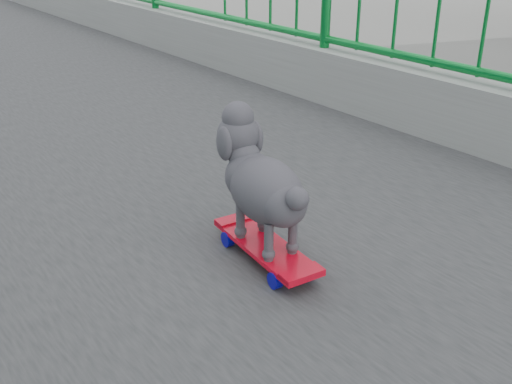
% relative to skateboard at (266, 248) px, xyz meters
% --- Properties ---
extents(skateboard, '(0.18, 0.46, 0.06)m').
position_rel_skateboard_xyz_m(skateboard, '(0.00, 0.00, 0.00)').
color(skateboard, red).
rests_on(skateboard, footbridge).
extents(poodle, '(0.22, 0.45, 0.38)m').
position_rel_skateboard_xyz_m(poodle, '(0.00, 0.02, 0.22)').
color(poodle, '#302E33').
rests_on(poodle, skateboard).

